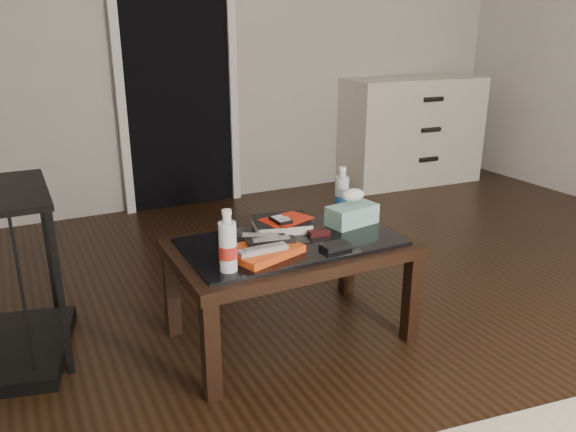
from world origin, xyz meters
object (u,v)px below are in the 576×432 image
water_bottle_left (228,241)px  water_bottle_right (342,191)px  dresser (410,131)px  textbook (282,224)px  coffee_table (290,254)px  tissue_box (352,215)px

water_bottle_left → water_bottle_right: bearing=26.3°
dresser → textbook: 2.72m
dresser → water_bottle_right: bearing=-132.7°
dresser → water_bottle_left: 3.21m
textbook → water_bottle_right: bearing=20.3°
coffee_table → water_bottle_left: bearing=-154.1°
coffee_table → water_bottle_right: size_ratio=4.20×
dresser → tissue_box: (-1.78, -1.82, 0.06)m
tissue_box → coffee_table: bearing=179.5°
textbook → dresser: bearing=53.3°
textbook → water_bottle_right: water_bottle_right is taller
dresser → water_bottle_left: size_ratio=5.16×
textbook → water_bottle_right: 0.35m
dresser → tissue_box: dresser is taller
coffee_table → water_bottle_right: water_bottle_right is taller
coffee_table → water_bottle_right: 0.45m
water_bottle_left → tissue_box: bearing=18.0°
water_bottle_left → textbook: bearing=39.9°
water_bottle_left → tissue_box: water_bottle_left is taller
water_bottle_right → coffee_table: bearing=-153.3°
water_bottle_left → water_bottle_right: 0.79m
dresser → textbook: bearing=-137.0°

